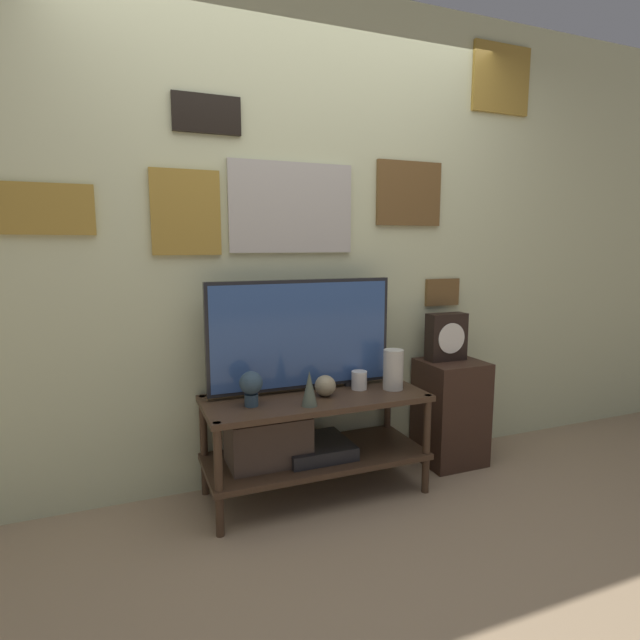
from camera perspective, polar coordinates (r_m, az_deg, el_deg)
ground_plane at (r=2.64m, az=1.90°, el=-21.77°), size 12.00×12.00×0.00m
wall_back at (r=2.82m, az=-2.65°, el=9.04°), size 6.40×0.08×2.70m
media_console at (r=2.70m, az=-2.50°, el=-12.99°), size 1.18×0.49×0.55m
television at (r=2.67m, az=-2.12°, el=-1.68°), size 1.02×0.05×0.61m
vase_slim_bronze at (r=2.48m, az=-1.22°, el=-7.83°), size 0.08×0.08×0.18m
vase_round_glass at (r=2.64m, az=0.60°, el=-7.53°), size 0.11×0.11×0.11m
vase_tall_ceramic at (r=2.78m, az=8.36°, el=-5.62°), size 0.11×0.11×0.22m
candle_jar at (r=2.78m, az=4.50°, el=-6.87°), size 0.09×0.09×0.10m
decorative_bust at (r=2.49m, az=-7.88°, el=-7.42°), size 0.12×0.12×0.18m
side_table at (r=3.22m, az=14.66°, el=-10.10°), size 0.36×0.34×0.64m
mantel_clock at (r=3.13m, az=14.24°, el=-1.88°), size 0.25×0.11×0.29m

